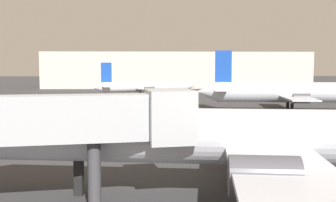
{
  "coord_description": "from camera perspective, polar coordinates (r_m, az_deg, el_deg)",
  "views": [
    {
      "loc": [
        3.61,
        -9.63,
        7.51
      ],
      "look_at": [
        6.08,
        49.37,
        2.41
      ],
      "focal_mm": 42.91,
      "sensor_mm": 36.0,
      "label": 1
    }
  ],
  "objects": [
    {
      "name": "terminal_building",
      "position": [
        147.6,
        1.17,
        4.44
      ],
      "size": [
        92.63,
        24.5,
        12.45
      ],
      "primitive_type": "cube",
      "color": "beige",
      "rests_on": "ground_plane"
    },
    {
      "name": "airplane_at_gate",
      "position": [
        22.79,
        10.96,
        -5.03
      ],
      "size": [
        35.57,
        31.01,
        10.64
      ],
      "rotation": [
        0.0,
        0.0,
        3.01
      ],
      "color": "silver",
      "rests_on": "ground_plane"
    },
    {
      "name": "airplane_far_left",
      "position": [
        92.42,
        -3.28,
        2.05
      ],
      "size": [
        24.46,
        18.51,
        8.36
      ],
      "rotation": [
        0.0,
        0.0,
        0.33
      ],
      "color": "white",
      "rests_on": "ground_plane"
    },
    {
      "name": "airplane_distant",
      "position": [
        69.09,
        17.83,
        1.18
      ],
      "size": [
        33.68,
        22.68,
        10.13
      ],
      "rotation": [
        0.0,
        0.0,
        -0.13
      ],
      "color": "silver",
      "rests_on": "ground_plane"
    }
  ]
}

